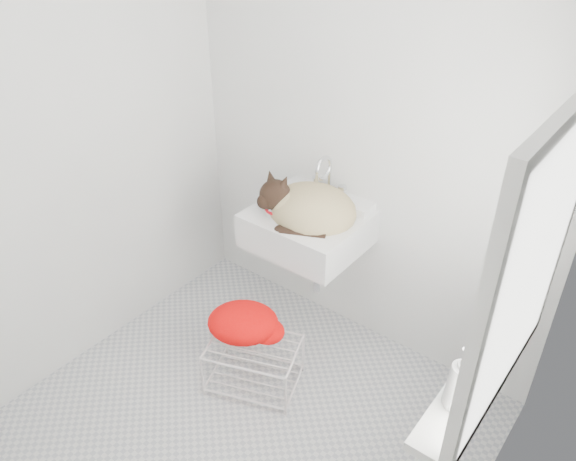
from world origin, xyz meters
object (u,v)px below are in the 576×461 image
Objects in this scene: sink at (308,213)px; bottle_c at (491,351)px; wire_rack at (254,363)px; cat at (308,209)px; bottle_b at (472,381)px; bottle_a at (455,406)px.

bottle_c is (1.17, -0.41, 0.00)m from sink.
cat is at bearing 91.62° from wire_rack.
bottle_c is (1.15, 0.10, 0.70)m from wire_rack.
sink reaches higher than bottle_b.
bottle_b is (1.15, -0.09, 0.70)m from wire_rack.
sink is 2.73× the size of bottle_a.
sink is at bearing 160.77° from bottle_c.
wire_rack is 1.35m from bottle_b.
bottle_b reaches higher than bottle_c.
wire_rack is 1.36m from bottle_a.
cat reaches higher than bottle_a.
cat is 1.15× the size of wire_rack.
wire_rack is (0.02, -0.51, -0.70)m from sink.
sink is 0.05m from cat.
cat is 1.37m from bottle_a.
wire_rack is 2.13× the size of bottle_a.
bottle_c is at bearing 5.12° from wire_rack.
bottle_a is at bearing -41.93° from cat.
bottle_b is (0.00, 0.14, 0.00)m from bottle_a.
bottle_a is (1.16, -0.72, -0.04)m from cat.
sink is 1.31m from bottle_b.
wire_rack is 1.35m from bottle_c.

